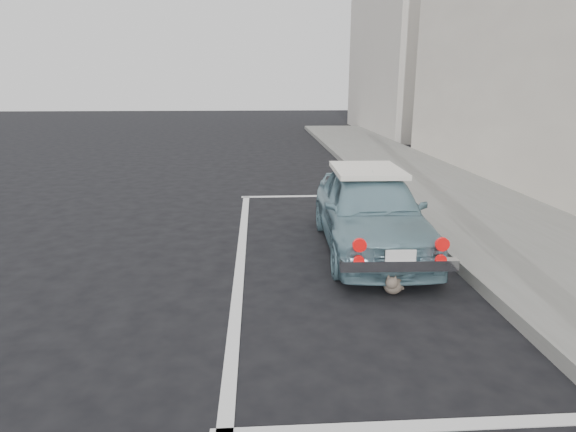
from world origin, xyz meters
name	(u,v)px	position (x,y,z in m)	size (l,w,h in m)	color
ground	(345,385)	(0.00, 0.00, 0.00)	(80.00, 80.00, 0.00)	black
sidewalk	(576,270)	(3.20, 2.00, 0.07)	(2.80, 40.00, 0.15)	slate
building_far	(407,45)	(6.35, 20.00, 4.00)	(3.50, 10.00, 8.00)	beige
pline_rear	(430,426)	(0.50, -0.50, 0.00)	(3.00, 0.12, 0.01)	silver
pline_front	(314,196)	(0.50, 6.50, 0.00)	(3.00, 0.12, 0.01)	silver
pline_side	(241,255)	(-0.90, 3.00, 0.00)	(0.12, 7.00, 0.01)	silver
retro_coupe	(370,210)	(0.90, 3.16, 0.58)	(1.44, 3.38, 1.14)	#7199A7
cat	(393,283)	(0.84, 1.66, 0.12)	(0.35, 0.46, 0.27)	#706455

